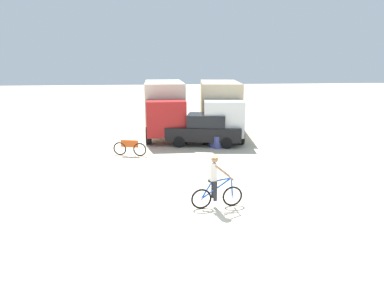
{
  "coord_description": "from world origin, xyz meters",
  "views": [
    {
      "loc": [
        -1.44,
        -10.45,
        4.66
      ],
      "look_at": [
        0.17,
        4.18,
        1.1
      ],
      "focal_mm": 32.19,
      "sensor_mm": 36.0,
      "label": 1
    }
  ],
  "objects": [
    {
      "name": "ground_plane",
      "position": [
        0.0,
        0.0,
        0.0
      ],
      "size": [
        120.0,
        120.0,
        0.0
      ],
      "primitive_type": "plane",
      "color": "beige"
    },
    {
      "name": "box_truck_cream_rv",
      "position": [
        -0.79,
        11.7,
        1.87
      ],
      "size": [
        2.4,
        6.75,
        3.35
      ],
      "color": "beige",
      "rests_on": "ground"
    },
    {
      "name": "box_truck_tan_camper",
      "position": [
        2.76,
        11.21,
        1.87
      ],
      "size": [
        3.1,
        6.97,
        3.35
      ],
      "color": "#CCB78E",
      "rests_on": "ground"
    },
    {
      "name": "sedan_parked",
      "position": [
        1.37,
        8.49,
        0.88
      ],
      "size": [
        4.48,
        2.63,
        1.76
      ],
      "color": "black",
      "rests_on": "ground"
    },
    {
      "name": "cyclist_orange_shirt",
      "position": [
        0.45,
        -0.15,
        0.85
      ],
      "size": [
        1.73,
        0.52,
        1.82
      ],
      "color": "black",
      "rests_on": "ground"
    },
    {
      "name": "bicycle_spare",
      "position": [
        -2.73,
        6.56,
        0.4
      ],
      "size": [
        1.68,
        0.64,
        0.97
      ],
      "color": "black",
      "rests_on": "ground"
    },
    {
      "name": "supply_crate",
      "position": [
        1.98,
        7.78,
        0.34
      ],
      "size": [
        0.86,
        0.86,
        0.68
      ],
      "primitive_type": "cube",
      "rotation": [
        0.0,
        0.0,
        0.43
      ],
      "color": "#4C5199",
      "rests_on": "ground"
    }
  ]
}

